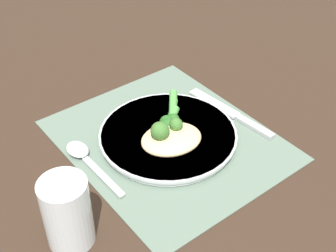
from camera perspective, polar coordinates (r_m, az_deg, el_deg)
The scene contains 12 objects.
ground_plane at distance 0.83m, azimuth -0.00°, elevation -1.78°, with size 3.00×3.00×0.00m, color #332319.
placemat at distance 0.83m, azimuth -0.00°, elevation -1.67°, with size 0.39×0.33×0.00m.
plate at distance 0.82m, azimuth -0.00°, elevation -1.13°, with size 0.24×0.24×0.01m.
chicken_fillet at distance 0.79m, azimuth 0.41°, elevation -1.59°, with size 0.11×0.12×0.03m.
pesto_dollop_primary at distance 0.77m, azimuth -0.98°, elevation -0.62°, with size 0.03×0.03×0.03m.
pesto_dollop_secondary at distance 0.79m, azimuth 1.03°, elevation 0.21°, with size 0.02×0.02×0.02m.
broccoli_stalk_right at distance 0.81m, azimuth -0.39°, elevation -0.32°, with size 0.06×0.09×0.02m.
broccoli_stalk_left at distance 0.82m, azimuth -0.07°, elevation 0.36°, with size 0.08×0.09×0.03m.
broccoli_stalk_rear at distance 0.84m, azimuth 0.37°, elevation 1.24°, with size 0.09×0.09×0.03m.
knife at distance 0.89m, azimuth 7.72°, elevation 1.58°, with size 0.20×0.03×0.01m.
spoon at distance 0.80m, azimuth -10.36°, elevation -3.47°, with size 0.16×0.03×0.01m.
water_glass at distance 0.65m, azimuth -12.19°, elevation -10.29°, with size 0.07×0.07×0.11m.
Camera 1 is at (0.50, -0.39, 0.54)m, focal length 50.00 mm.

